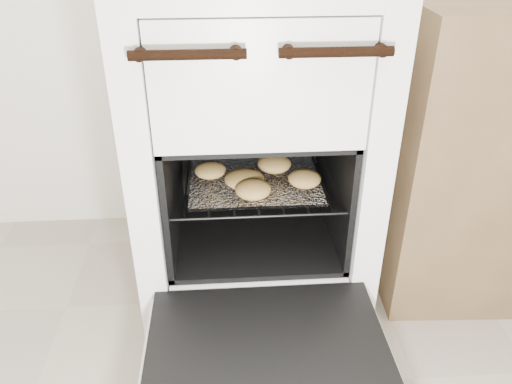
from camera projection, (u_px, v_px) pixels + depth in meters
The scene contains 5 objects.
stove at pixel (252, 151), 1.47m from camera, with size 0.63×0.71×0.97m.
oven_door at pixel (268, 355), 1.13m from camera, with size 0.57×0.44×0.04m.
oven_rack at pixel (254, 177), 1.43m from camera, with size 0.46×0.44×0.01m.
foil_sheet at pixel (254, 179), 1.41m from camera, with size 0.36×0.32×0.01m, color white.
baked_rolls at pixel (258, 176), 1.37m from camera, with size 0.38×0.27×0.05m.
Camera 1 is at (-0.15, -0.19, 1.09)m, focal length 35.00 mm.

